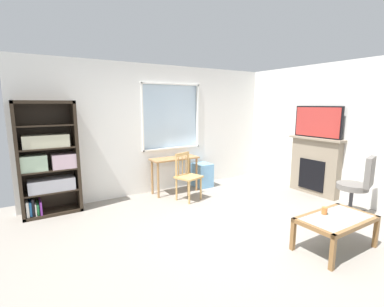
{
  "coord_description": "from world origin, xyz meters",
  "views": [
    {
      "loc": [
        -2.48,
        -2.91,
        1.82
      ],
      "look_at": [
        -0.14,
        0.83,
        1.03
      ],
      "focal_mm": 26.06,
      "sensor_mm": 36.0,
      "label": 1
    }
  ],
  "objects_px": {
    "plastic_drawer_unit": "(202,175)",
    "sippy_cup": "(325,211)",
    "bookshelf": "(48,162)",
    "office_chair": "(359,183)",
    "desk_under_window": "(175,164)",
    "tv": "(318,122)",
    "coffee_table": "(336,222)",
    "wooden_chair": "(187,176)",
    "fireplace": "(315,166)"
  },
  "relations": [
    {
      "from": "plastic_drawer_unit",
      "to": "sippy_cup",
      "type": "distance_m",
      "value": 3.01
    },
    {
      "from": "bookshelf",
      "to": "office_chair",
      "type": "xyz_separation_m",
      "value": [
        4.22,
        -2.77,
        -0.32
      ]
    },
    {
      "from": "desk_under_window",
      "to": "office_chair",
      "type": "xyz_separation_m",
      "value": [
        1.93,
        -2.66,
        -0.04
      ]
    },
    {
      "from": "desk_under_window",
      "to": "office_chair",
      "type": "bearing_deg",
      "value": -54.05
    },
    {
      "from": "tv",
      "to": "coffee_table",
      "type": "xyz_separation_m",
      "value": [
        -1.73,
        -1.51,
        -1.11
      ]
    },
    {
      "from": "desk_under_window",
      "to": "tv",
      "type": "bearing_deg",
      "value": -33.93
    },
    {
      "from": "coffee_table",
      "to": "sippy_cup",
      "type": "xyz_separation_m",
      "value": [
        -0.04,
        0.14,
        0.11
      ]
    },
    {
      "from": "wooden_chair",
      "to": "tv",
      "type": "bearing_deg",
      "value": -24.26
    },
    {
      "from": "coffee_table",
      "to": "fireplace",
      "type": "bearing_deg",
      "value": 40.85
    },
    {
      "from": "bookshelf",
      "to": "tv",
      "type": "relative_size",
      "value": 1.88
    },
    {
      "from": "bookshelf",
      "to": "fireplace",
      "type": "xyz_separation_m",
      "value": [
        4.65,
        -1.69,
        -0.29
      ]
    },
    {
      "from": "fireplace",
      "to": "coffee_table",
      "type": "relative_size",
      "value": 1.15
    },
    {
      "from": "plastic_drawer_unit",
      "to": "desk_under_window",
      "type": "bearing_deg",
      "value": -176.02
    },
    {
      "from": "wooden_chair",
      "to": "office_chair",
      "type": "relative_size",
      "value": 0.9
    },
    {
      "from": "tv",
      "to": "sippy_cup",
      "type": "relative_size",
      "value": 11.01
    },
    {
      "from": "office_chair",
      "to": "sippy_cup",
      "type": "relative_size",
      "value": 11.11
    },
    {
      "from": "office_chair",
      "to": "coffee_table",
      "type": "xyz_separation_m",
      "value": [
        -1.32,
        -0.43,
        -0.2
      ]
    },
    {
      "from": "bookshelf",
      "to": "sippy_cup",
      "type": "relative_size",
      "value": 20.75
    },
    {
      "from": "desk_under_window",
      "to": "fireplace",
      "type": "bearing_deg",
      "value": -33.73
    },
    {
      "from": "fireplace",
      "to": "tv",
      "type": "xyz_separation_m",
      "value": [
        -0.02,
        -0.0,
        0.88
      ]
    },
    {
      "from": "desk_under_window",
      "to": "wooden_chair",
      "type": "distance_m",
      "value": 0.53
    },
    {
      "from": "bookshelf",
      "to": "sippy_cup",
      "type": "xyz_separation_m",
      "value": [
        2.87,
        -3.06,
        -0.41
      ]
    },
    {
      "from": "tv",
      "to": "sippy_cup",
      "type": "bearing_deg",
      "value": -142.19
    },
    {
      "from": "bookshelf",
      "to": "fireplace",
      "type": "distance_m",
      "value": 4.96
    },
    {
      "from": "bookshelf",
      "to": "wooden_chair",
      "type": "bearing_deg",
      "value": -15.36
    },
    {
      "from": "tv",
      "to": "office_chair",
      "type": "xyz_separation_m",
      "value": [
        -0.41,
        -1.09,
        -0.91
      ]
    },
    {
      "from": "tv",
      "to": "bookshelf",
      "type": "bearing_deg",
      "value": 159.99
    },
    {
      "from": "plastic_drawer_unit",
      "to": "tv",
      "type": "xyz_separation_m",
      "value": [
        1.62,
        -1.63,
        1.21
      ]
    },
    {
      "from": "desk_under_window",
      "to": "wooden_chair",
      "type": "bearing_deg",
      "value": -91.17
    },
    {
      "from": "office_chair",
      "to": "sippy_cup",
      "type": "xyz_separation_m",
      "value": [
        -1.35,
        -0.28,
        -0.09
      ]
    },
    {
      "from": "bookshelf",
      "to": "plastic_drawer_unit",
      "type": "xyz_separation_m",
      "value": [
        3.01,
        -0.06,
        -0.61
      ]
    },
    {
      "from": "desk_under_window",
      "to": "wooden_chair",
      "type": "height_order",
      "value": "wooden_chair"
    },
    {
      "from": "plastic_drawer_unit",
      "to": "coffee_table",
      "type": "distance_m",
      "value": 3.14
    },
    {
      "from": "desk_under_window",
      "to": "plastic_drawer_unit",
      "type": "height_order",
      "value": "desk_under_window"
    },
    {
      "from": "wooden_chair",
      "to": "tv",
      "type": "height_order",
      "value": "tv"
    },
    {
      "from": "fireplace",
      "to": "sippy_cup",
      "type": "height_order",
      "value": "fireplace"
    },
    {
      "from": "fireplace",
      "to": "plastic_drawer_unit",
      "type": "bearing_deg",
      "value": 135.28
    },
    {
      "from": "wooden_chair",
      "to": "tv",
      "type": "distance_m",
      "value": 2.77
    },
    {
      "from": "office_chair",
      "to": "desk_under_window",
      "type": "bearing_deg",
      "value": 125.95
    },
    {
      "from": "fireplace",
      "to": "tv",
      "type": "distance_m",
      "value": 0.88
    },
    {
      "from": "desk_under_window",
      "to": "office_chair",
      "type": "height_order",
      "value": "office_chair"
    },
    {
      "from": "plastic_drawer_unit",
      "to": "office_chair",
      "type": "bearing_deg",
      "value": -65.93
    },
    {
      "from": "office_chair",
      "to": "sippy_cup",
      "type": "distance_m",
      "value": 1.39
    },
    {
      "from": "fireplace",
      "to": "sippy_cup",
      "type": "xyz_separation_m",
      "value": [
        -1.78,
        -1.37,
        -0.11
      ]
    },
    {
      "from": "desk_under_window",
      "to": "sippy_cup",
      "type": "height_order",
      "value": "desk_under_window"
    },
    {
      "from": "bookshelf",
      "to": "plastic_drawer_unit",
      "type": "distance_m",
      "value": 3.07
    },
    {
      "from": "sippy_cup",
      "to": "fireplace",
      "type": "bearing_deg",
      "value": 37.53
    },
    {
      "from": "office_chair",
      "to": "sippy_cup",
      "type": "bearing_deg",
      "value": -168.14
    },
    {
      "from": "fireplace",
      "to": "coffee_table",
      "type": "distance_m",
      "value": 2.32
    },
    {
      "from": "tv",
      "to": "coffee_table",
      "type": "distance_m",
      "value": 2.55
    }
  ]
}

